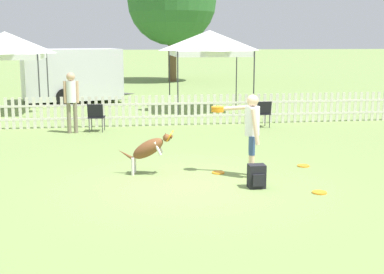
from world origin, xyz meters
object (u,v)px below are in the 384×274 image
at_px(handler_person, 249,125).
at_px(frisbee_near_handler, 303,166).
at_px(equipment_trailer, 71,74).
at_px(tree_left_grove, 172,1).
at_px(backpack_on_grass, 257,176).
at_px(folding_chair_blue_left, 96,115).
at_px(folding_chair_center, 263,112).
at_px(frisbee_near_dog, 319,192).
at_px(spectator_standing, 71,96).
at_px(leaping_dog, 149,148).
at_px(canopy_tent_secondary, 210,43).
at_px(canopy_tent_main, 5,45).
at_px(frisbee_midfield, 218,173).

distance_m(handler_person, frisbee_near_handler, 1.77).
distance_m(equipment_trailer, tree_left_grove, 12.16).
bearing_deg(backpack_on_grass, folding_chair_blue_left, 115.33).
height_order(backpack_on_grass, folding_chair_center, folding_chair_center).
bearing_deg(folding_chair_blue_left, handler_person, 127.64).
bearing_deg(frisbee_near_handler, handler_person, -155.60).
bearing_deg(frisbee_near_handler, frisbee_near_dog, -102.16).
relative_size(frisbee_near_dog, spectator_standing, 0.15).
bearing_deg(spectator_standing, backpack_on_grass, 116.48).
relative_size(frisbee_near_handler, folding_chair_blue_left, 0.31).
bearing_deg(frisbee_near_handler, folding_chair_center, 84.07).
relative_size(equipment_trailer, tree_left_grove, 0.64).
xyz_separation_m(frisbee_near_handler, frisbee_near_dog, (-0.41, -1.92, 0.00)).
bearing_deg(leaping_dog, canopy_tent_secondary, 175.80).
bearing_deg(canopy_tent_secondary, folding_chair_blue_left, -134.76).
xyz_separation_m(frisbee_near_dog, folding_chair_blue_left, (-3.97, 6.81, 0.47)).
distance_m(canopy_tent_main, canopy_tent_secondary, 7.15).
bearing_deg(folding_chair_center, folding_chair_blue_left, -4.16).
height_order(handler_person, canopy_tent_main, canopy_tent_main).
xyz_separation_m(folding_chair_blue_left, canopy_tent_secondary, (4.01, 4.04, 1.97)).
relative_size(handler_person, equipment_trailer, 0.33).
xyz_separation_m(handler_person, canopy_tent_secondary, (0.96, 9.54, 1.46)).
distance_m(folding_chair_blue_left, spectator_standing, 0.87).
relative_size(leaping_dog, spectator_standing, 0.66).
xyz_separation_m(leaping_dog, backpack_on_grass, (1.83, -1.24, -0.31)).
xyz_separation_m(frisbee_near_dog, backpack_on_grass, (-0.99, 0.50, 0.20)).
bearing_deg(leaping_dog, equipment_trailer, -156.23).
bearing_deg(backpack_on_grass, spectator_standing, 120.38).
distance_m(leaping_dog, frisbee_midfield, 1.46).
bearing_deg(canopy_tent_main, tree_left_grove, 61.71).
relative_size(frisbee_near_handler, equipment_trailer, 0.05).
height_order(frisbee_midfield, folding_chair_center, folding_chair_center).
bearing_deg(folding_chair_center, frisbee_near_dog, 77.60).
relative_size(leaping_dog, tree_left_grove, 0.15).
bearing_deg(equipment_trailer, backpack_on_grass, -86.74).
bearing_deg(frisbee_near_dog, frisbee_near_handler, 77.84).
distance_m(frisbee_near_dog, frisbee_midfield, 2.18).
distance_m(canopy_tent_secondary, tree_left_grove, 13.96).
xyz_separation_m(frisbee_midfield, canopy_tent_secondary, (1.49, 9.23, 2.45)).
height_order(handler_person, folding_chair_center, handler_person).
bearing_deg(tree_left_grove, canopy_tent_main, -118.29).
relative_size(folding_chair_blue_left, tree_left_grove, 0.11).
distance_m(frisbee_midfield, spectator_standing, 6.09).
distance_m(handler_person, canopy_tent_secondary, 9.70).
distance_m(folding_chair_blue_left, canopy_tent_main, 5.57).
xyz_separation_m(folding_chair_blue_left, folding_chair_center, (4.90, 0.05, -0.01)).
height_order(frisbee_near_handler, frisbee_near_dog, same).
bearing_deg(frisbee_near_dog, canopy_tent_main, 122.94).
xyz_separation_m(leaping_dog, canopy_tent_secondary, (2.85, 9.11, 1.94)).
relative_size(frisbee_near_dog, canopy_tent_secondary, 0.09).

